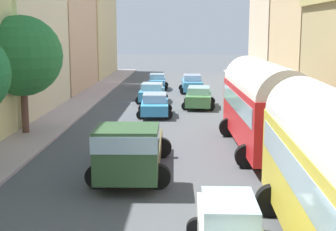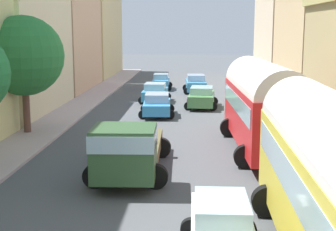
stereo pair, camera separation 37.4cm
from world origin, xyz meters
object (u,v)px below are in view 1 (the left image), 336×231
object	(u,v)px
parked_bus_1	(262,102)
car_0	(155,105)
car_2	(157,82)
cargo_truck_0	(130,148)
car_5	(192,84)
car_1	(152,93)
car_4	(199,97)
car_3	(229,229)

from	to	relation	value
parked_bus_1	car_0	distance (m)	10.84
car_2	cargo_truck_0	bearing A→B (deg)	-88.75
cargo_truck_0	car_5	xyz separation A→B (m)	(2.69, 25.77, -0.39)
cargo_truck_0	car_1	world-z (taller)	cargo_truck_0
car_2	car_4	size ratio (longest dim) A/B	0.85
cargo_truck_0	car_3	bearing A→B (deg)	-64.30
car_3	car_5	size ratio (longest dim) A/B	0.91
parked_bus_1	car_4	distance (m)	13.12
car_0	car_1	distance (m)	6.14
car_3	car_4	size ratio (longest dim) A/B	0.87
cargo_truck_0	car_1	xyz separation A→B (m)	(-0.53, 19.85, -0.45)
car_3	car_4	distance (m)	24.07
cargo_truck_0	car_0	size ratio (longest dim) A/B	1.85
car_2	car_3	world-z (taller)	car_3
parked_bus_1	car_2	bearing A→B (deg)	105.16
car_0	car_2	xyz separation A→B (m)	(-0.69, 14.29, -0.00)
cargo_truck_0	parked_bus_1	bearing A→B (deg)	38.94
parked_bus_1	car_4	world-z (taller)	parked_bus_1
car_1	car_2	size ratio (longest dim) A/B	1.03
cargo_truck_0	car_3	xyz separation A→B (m)	(3.22, -6.68, -0.41)
car_3	car_2	bearing A→B (deg)	96.29
car_5	car_3	bearing A→B (deg)	-89.06
cargo_truck_0	car_1	distance (m)	19.86
car_3	parked_bus_1	bearing A→B (deg)	77.48
car_0	car_2	size ratio (longest dim) A/B	1.06
cargo_truck_0	car_2	size ratio (longest dim) A/B	1.96
car_1	car_2	xyz separation A→B (m)	(-0.08, 8.19, -0.01)
parked_bus_1	car_0	xyz separation A→B (m)	(-5.65, 9.11, -1.59)
car_1	car_4	bearing A→B (deg)	-34.16
parked_bus_1	car_3	xyz separation A→B (m)	(-2.51, -11.31, -1.55)
parked_bus_1	cargo_truck_0	bearing A→B (deg)	-141.06
cargo_truck_0	car_4	bearing A→B (deg)	79.92
car_4	car_5	distance (m)	8.39
car_0	car_4	distance (m)	4.74
cargo_truck_0	car_4	xyz separation A→B (m)	(3.09, 17.39, -0.43)
car_3	car_5	world-z (taller)	car_5
car_1	car_3	xyz separation A→B (m)	(3.74, -26.53, 0.04)
car_2	car_3	distance (m)	34.93
cargo_truck_0	car_2	distance (m)	28.04
parked_bus_1	car_4	size ratio (longest dim) A/B	2.20
car_2	car_3	xyz separation A→B (m)	(3.83, -34.72, 0.05)
car_2	car_0	bearing A→B (deg)	-87.25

